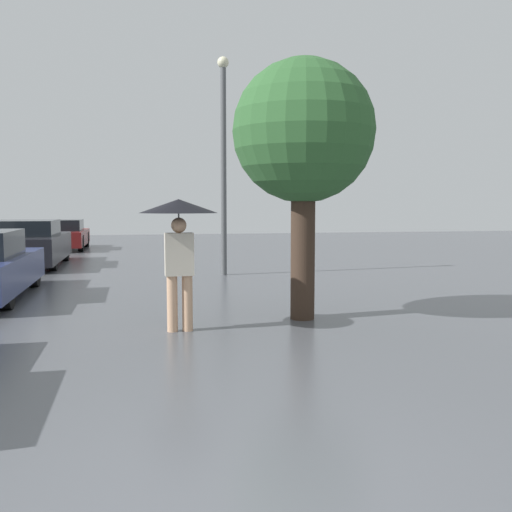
# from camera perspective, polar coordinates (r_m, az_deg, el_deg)

# --- Properties ---
(pedestrian) EXTENTS (1.04, 1.04, 1.77)m
(pedestrian) POSITION_cam_1_polar(r_m,az_deg,el_deg) (7.60, -7.73, 3.07)
(pedestrian) COLOR tan
(pedestrian) RESTS_ON ground_plane
(parked_car_third) EXTENTS (1.87, 4.39, 1.27)m
(parked_car_third) POSITION_cam_1_polar(r_m,az_deg,el_deg) (16.92, -21.92, 1.08)
(parked_car_third) COLOR black
(parked_car_third) RESTS_ON ground_plane
(parked_car_farthest) EXTENTS (1.67, 3.93, 1.13)m
(parked_car_farthest) POSITION_cam_1_polar(r_m,az_deg,el_deg) (22.78, -18.73, 1.98)
(parked_car_farthest) COLOR maroon
(parked_car_farthest) RESTS_ON ground_plane
(tree) EXTENTS (2.07, 2.07, 3.79)m
(tree) POSITION_cam_1_polar(r_m,az_deg,el_deg) (8.45, 4.79, 12.02)
(tree) COLOR #38281E
(tree) RESTS_ON ground_plane
(street_lamp) EXTENTS (0.27, 0.27, 5.14)m
(street_lamp) POSITION_cam_1_polar(r_m,az_deg,el_deg) (13.74, -3.27, 10.26)
(street_lamp) COLOR #515456
(street_lamp) RESTS_ON ground_plane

